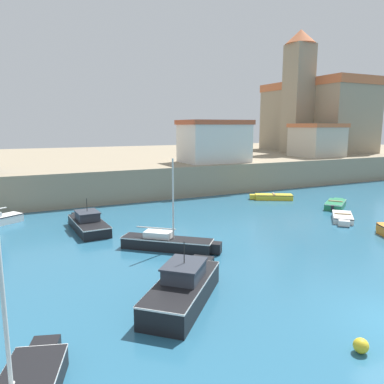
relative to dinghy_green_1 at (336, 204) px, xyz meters
The scene contains 11 objects.
quay_seawall 32.38m from the dinghy_green_1, 113.67° to the left, with size 120.00×40.00×3.08m, color gray.
dinghy_green_1 is the anchor object (origin of this frame).
dinghy_white_2 4.80m from the dinghy_green_1, 130.55° to the right, with size 3.26×3.33×0.54m.
motorboat_black_3 21.05m from the dinghy_green_1, behind, with size 2.06×5.89×2.21m.
sailboat_black_7 18.01m from the dinghy_green_1, 166.83° to the right, with size 5.06×4.52×5.31m.
dinghy_yellow_8 6.01m from the dinghy_green_1, 116.95° to the left, with size 4.04×2.81×0.59m.
motorboat_black_9 22.03m from the dinghy_green_1, 151.75° to the right, with size 5.08×5.32×2.52m.
mooring_buoy 22.56m from the dinghy_green_1, 134.57° to the right, with size 0.49×0.49×0.49m, color yellow.
church 30.39m from the dinghy_green_1, 50.97° to the left, with size 12.78×18.02×17.45m.
harbor_shed_mid_row 18.52m from the dinghy_green_1, 51.91° to the left, with size 5.68×5.60×4.30m.
harbor_shed_far_end 14.89m from the dinghy_green_1, 110.90° to the left, with size 7.36×5.11×4.63m.
Camera 1 is at (-12.33, -7.89, 7.08)m, focal length 35.00 mm.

